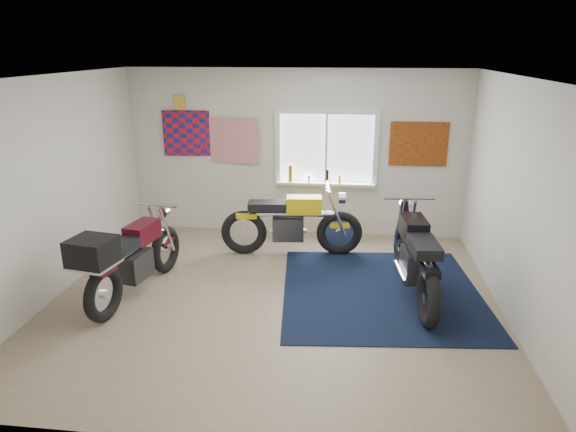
# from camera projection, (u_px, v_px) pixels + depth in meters

# --- Properties ---
(ground) EXTENTS (5.50, 5.50, 0.00)m
(ground) POSITION_uv_depth(u_px,v_px,m) (275.00, 299.00, 6.44)
(ground) COLOR #9E896B
(ground) RESTS_ON ground
(room_shell) EXTENTS (5.50, 5.50, 5.50)m
(room_shell) POSITION_uv_depth(u_px,v_px,m) (274.00, 171.00, 5.92)
(room_shell) COLOR white
(room_shell) RESTS_ON ground
(navy_rug) EXTENTS (2.72, 2.81, 0.01)m
(navy_rug) POSITION_uv_depth(u_px,v_px,m) (381.00, 291.00, 6.63)
(navy_rug) COLOR black
(navy_rug) RESTS_ON ground
(window_assembly) EXTENTS (1.66, 0.17, 1.26)m
(window_assembly) POSITION_uv_depth(u_px,v_px,m) (326.00, 153.00, 8.28)
(window_assembly) COLOR white
(window_assembly) RESTS_ON room_shell
(oil_bottles) EXTENTS (0.86, 0.07, 0.28)m
(oil_bottles) POSITION_uv_depth(u_px,v_px,m) (309.00, 176.00, 8.35)
(oil_bottles) COLOR #906215
(oil_bottles) RESTS_ON window_assembly
(flag_display) EXTENTS (1.60, 0.10, 1.17)m
(flag_display) POSITION_uv_depth(u_px,v_px,m) (179.00, 102.00, 8.31)
(flag_display) COLOR red
(flag_display) RESTS_ON room_shell
(triumph_poster) EXTENTS (0.90, 0.03, 0.70)m
(triumph_poster) POSITION_uv_depth(u_px,v_px,m) (419.00, 144.00, 8.07)
(triumph_poster) COLOR #A54C14
(triumph_poster) RESTS_ON room_shell
(yellow_triumph) EXTENTS (2.14, 0.64, 1.07)m
(yellow_triumph) POSITION_uv_depth(u_px,v_px,m) (291.00, 224.00, 7.70)
(yellow_triumph) COLOR black
(yellow_triumph) RESTS_ON ground
(black_chrome_bike) EXTENTS (0.68, 2.21, 1.14)m
(black_chrome_bike) POSITION_uv_depth(u_px,v_px,m) (415.00, 258.00, 6.40)
(black_chrome_bike) COLOR black
(black_chrome_bike) RESTS_ON navy_rug
(maroon_tourer) EXTENTS (0.80, 2.07, 1.05)m
(maroon_tourer) POSITION_uv_depth(u_px,v_px,m) (128.00, 258.00, 6.28)
(maroon_tourer) COLOR black
(maroon_tourer) RESTS_ON ground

